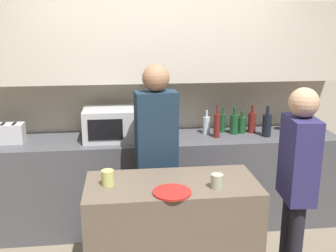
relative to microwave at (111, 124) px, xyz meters
The scene contains 18 objects.
back_wall 0.69m from the microwave, 33.83° to the left, with size 6.40×0.40×2.70m.
back_counter 0.74m from the microwave, ahead, with size 3.60×0.62×0.92m.
kitchen_island 1.31m from the microwave, 67.21° to the right, with size 1.24×0.57×0.91m.
microwave is the anchor object (origin of this frame).
toaster 0.94m from the microwave, behind, with size 0.26×0.16×0.18m.
potted_plant 1.83m from the microwave, ahead, with size 0.14×0.14×0.40m.
bottle_0 0.94m from the microwave, ahead, with size 0.07×0.07×0.24m.
bottle_1 1.01m from the microwave, ahead, with size 0.06×0.06×0.32m.
bottle_2 1.12m from the microwave, ahead, with size 0.06×0.06×0.25m.
bottle_3 1.22m from the microwave, ahead, with size 0.09×0.09×0.27m.
bottle_4 1.30m from the microwave, ahead, with size 0.08×0.08×0.23m.
bottle_5 1.41m from the microwave, ahead, with size 0.08×0.08×0.28m.
bottle_6 1.51m from the microwave, ahead, with size 0.09×0.09×0.30m.
plate_on_island 1.32m from the microwave, 71.40° to the right, with size 0.26×0.26×0.01m.
cup_0 1.06m from the microwave, 90.38° to the right, with size 0.09×0.09×0.11m.
cup_1 1.41m from the microwave, 58.22° to the right, with size 0.08×0.08×0.10m.
person_left 0.64m from the microwave, 53.34° to the right, with size 0.36×0.23×1.69m.
person_center 1.76m from the microwave, 40.21° to the right, with size 0.22×0.35×1.59m.
Camera 1 is at (-0.31, -2.26, 2.04)m, focal length 42.00 mm.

